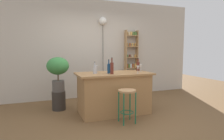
{
  "coord_description": "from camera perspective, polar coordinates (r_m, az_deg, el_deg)",
  "views": [
    {
      "loc": [
        -1.53,
        -3.65,
        1.41
      ],
      "look_at": [
        0.05,
        0.55,
        0.92
      ],
      "focal_mm": 31.62,
      "sensor_mm": 36.0,
      "label": 1
    }
  ],
  "objects": [
    {
      "name": "ground",
      "position": [
        4.2,
        2.05,
        -13.43
      ],
      "size": [
        12.0,
        12.0,
        0.0
      ],
      "primitive_type": "plane",
      "color": "brown"
    },
    {
      "name": "back_wall",
      "position": [
        5.81,
        -5.35,
        6.06
      ],
      "size": [
        6.4,
        0.1,
        2.8
      ],
      "primitive_type": "cube",
      "color": "#BCB2A3",
      "rests_on": "ground"
    },
    {
      "name": "kitchen_counter",
      "position": [
        4.34,
        0.54,
        -6.61
      ],
      "size": [
        1.6,
        0.81,
        0.89
      ],
      "color": "#9E7042",
      "rests_on": "ground"
    },
    {
      "name": "bar_stool",
      "position": [
        3.77,
        4.38,
        -8.16
      ],
      "size": [
        0.34,
        0.34,
        0.64
      ],
      "color": "#196642",
      "rests_on": "ground"
    },
    {
      "name": "spice_shelf",
      "position": [
        6.08,
        5.57,
        2.3
      ],
      "size": [
        0.4,
        0.17,
        1.97
      ],
      "color": "#A87F51",
      "rests_on": "ground"
    },
    {
      "name": "plant_stool",
      "position": [
        4.77,
        -15.13,
        -8.52
      ],
      "size": [
        0.31,
        0.31,
        0.43
      ],
      "primitive_type": "cylinder",
      "color": "#2D2823",
      "rests_on": "ground"
    },
    {
      "name": "potted_plant",
      "position": [
        4.64,
        -15.38,
        0.15
      ],
      "size": [
        0.5,
        0.45,
        0.79
      ],
      "color": "#514C47",
      "rests_on": "plant_stool"
    },
    {
      "name": "bottle_wine_red",
      "position": [
        4.15,
        -0.94,
        0.54
      ],
      "size": [
        0.06,
        0.06,
        0.3
      ],
      "color": "navy",
      "rests_on": "kitchen_counter"
    },
    {
      "name": "bottle_spirits_clear",
      "position": [
        4.03,
        -0.03,
        0.62
      ],
      "size": [
        0.07,
        0.07,
        0.34
      ],
      "color": "#5B2319",
      "rests_on": "kitchen_counter"
    },
    {
      "name": "bottle_olive_oil",
      "position": [
        4.71,
        7.53,
        1.18
      ],
      "size": [
        0.08,
        0.08,
        0.3
      ],
      "color": "#5B2319",
      "rests_on": "kitchen_counter"
    },
    {
      "name": "bottle_sauce_amber",
      "position": [
        4.12,
        -4.98,
        0.23
      ],
      "size": [
        0.07,
        0.07,
        0.25
      ],
      "color": "#B2B2B7",
      "rests_on": "kitchen_counter"
    },
    {
      "name": "wine_glass_left",
      "position": [
        4.23,
        7.5,
        0.66
      ],
      "size": [
        0.07,
        0.07,
        0.16
      ],
      "color": "silver",
      "rests_on": "kitchen_counter"
    },
    {
      "name": "wine_glass_center",
      "position": [
        4.59,
        8.39,
        1.08
      ],
      "size": [
        0.07,
        0.07,
        0.16
      ],
      "color": "silver",
      "rests_on": "kitchen_counter"
    },
    {
      "name": "wine_glass_right",
      "position": [
        4.23,
        -4.38,
        0.7
      ],
      "size": [
        0.07,
        0.07,
        0.16
      ],
      "color": "silver",
      "rests_on": "kitchen_counter"
    },
    {
      "name": "pendant_globe_light",
      "position": [
        5.82,
        -2.66,
        13.71
      ],
      "size": [
        0.22,
        0.22,
        2.32
      ],
      "color": "black",
      "rests_on": "ground"
    }
  ]
}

